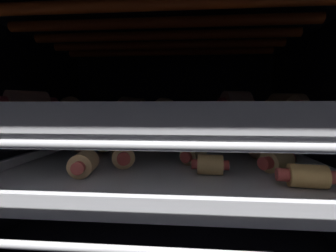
% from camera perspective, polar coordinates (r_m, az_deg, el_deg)
% --- Properties ---
extents(ground_plane, '(0.55, 0.53, 0.01)m').
position_cam_1_polar(ground_plane, '(0.43, -1.23, -25.18)').
color(ground_plane, black).
extents(oven_wall_back, '(0.55, 0.01, 0.34)m').
position_cam_1_polar(oven_wall_back, '(0.63, 1.08, 1.52)').
color(oven_wall_back, black).
rests_on(oven_wall_back, ground_plane).
extents(oven_wall_left, '(0.01, 0.50, 0.34)m').
position_cam_1_polar(oven_wall_left, '(0.48, -35.14, -0.49)').
color(oven_wall_left, black).
rests_on(oven_wall_left, ground_plane).
extents(oven_wall_right, '(0.01, 0.50, 0.34)m').
position_cam_1_polar(oven_wall_right, '(0.43, 36.51, -1.02)').
color(oven_wall_right, black).
rests_on(oven_wall_right, ground_plane).
extents(oven_ceiling, '(0.55, 0.53, 0.01)m').
position_cam_1_polar(oven_ceiling, '(0.39, -1.33, 25.54)').
color(oven_ceiling, black).
extents(heating_element, '(0.42, 0.24, 0.01)m').
position_cam_1_polar(heating_element, '(0.38, -1.32, 21.86)').
color(heating_element, '#F25919').
extents(oven_rack_lower, '(0.50, 0.49, 0.01)m').
position_cam_1_polar(oven_rack_lower, '(0.38, -1.26, -9.81)').
color(oven_rack_lower, '#B7B7BC').
extents(baking_tray_lower, '(0.43, 0.39, 0.02)m').
position_cam_1_polar(baking_tray_lower, '(0.38, -1.26, -8.56)').
color(baking_tray_lower, silver).
rests_on(baking_tray_lower, oven_rack_lower).
extents(pig_in_blanket_lower_0, '(0.04, 0.06, 0.03)m').
position_cam_1_polar(pig_in_blanket_lower_0, '(0.39, 22.74, -6.10)').
color(pig_in_blanket_lower_0, tan).
rests_on(pig_in_blanket_lower_0, baking_tray_lower).
extents(pig_in_blanket_lower_1, '(0.06, 0.03, 0.02)m').
position_cam_1_polar(pig_in_blanket_lower_1, '(0.28, 31.64, -10.70)').
color(pig_in_blanket_lower_1, tan).
rests_on(pig_in_blanket_lower_1, baking_tray_lower).
extents(pig_in_blanket_lower_2, '(0.04, 0.05, 0.03)m').
position_cam_1_polar(pig_in_blanket_lower_2, '(0.45, -14.99, -4.49)').
color(pig_in_blanket_lower_2, tan).
rests_on(pig_in_blanket_lower_2, baking_tray_lower).
extents(pig_in_blanket_lower_3, '(0.03, 0.05, 0.03)m').
position_cam_1_polar(pig_in_blanket_lower_3, '(0.30, -20.45, -8.85)').
color(pig_in_blanket_lower_3, tan).
rests_on(pig_in_blanket_lower_3, baking_tray_lower).
extents(pig_in_blanket_lower_4, '(0.04, 0.06, 0.03)m').
position_cam_1_polar(pig_in_blanket_lower_4, '(0.46, -3.49, -3.74)').
color(pig_in_blanket_lower_4, tan).
rests_on(pig_in_blanket_lower_4, baking_tray_lower).
extents(pig_in_blanket_lower_5, '(0.04, 0.06, 0.03)m').
position_cam_1_polar(pig_in_blanket_lower_5, '(0.33, -11.33, -7.20)').
color(pig_in_blanket_lower_5, tan).
rests_on(pig_in_blanket_lower_5, baking_tray_lower).
extents(pig_in_blanket_lower_6, '(0.05, 0.03, 0.03)m').
position_cam_1_polar(pig_in_blanket_lower_6, '(0.29, 10.56, -9.55)').
color(pig_in_blanket_lower_6, tan).
rests_on(pig_in_blanket_lower_6, baking_tray_lower).
extents(pig_in_blanket_lower_7, '(0.04, 0.05, 0.03)m').
position_cam_1_polar(pig_in_blanket_lower_7, '(0.35, 6.44, -7.10)').
color(pig_in_blanket_lower_7, tan).
rests_on(pig_in_blanket_lower_7, baking_tray_lower).
extents(pig_in_blanket_lower_8, '(0.03, 0.05, 0.03)m').
position_cam_1_polar(pig_in_blanket_lower_8, '(0.53, -12.40, -2.61)').
color(pig_in_blanket_lower_8, tan).
rests_on(pig_in_blanket_lower_8, baking_tray_lower).
extents(pig_in_blanket_lower_9, '(0.04, 0.06, 0.03)m').
position_cam_1_polar(pig_in_blanket_lower_9, '(0.46, -19.99, -4.44)').
color(pig_in_blanket_lower_9, tan).
rests_on(pig_in_blanket_lower_9, baking_tray_lower).
extents(pig_in_blanket_lower_10, '(0.05, 0.04, 0.03)m').
position_cam_1_polar(pig_in_blanket_lower_10, '(0.52, -19.47, -2.81)').
color(pig_in_blanket_lower_10, tan).
rests_on(pig_in_blanket_lower_10, baking_tray_lower).
extents(pig_in_blanket_lower_11, '(0.06, 0.05, 0.03)m').
position_cam_1_polar(pig_in_blanket_lower_11, '(0.33, 25.82, -7.92)').
color(pig_in_blanket_lower_11, tan).
rests_on(pig_in_blanket_lower_11, baking_tray_lower).
extents(oven_rack_upper, '(0.50, 0.49, 0.01)m').
position_cam_1_polar(oven_rack_upper, '(0.37, -1.28, 1.09)').
color(oven_rack_upper, '#B7B7BC').
extents(baking_tray_upper, '(0.43, 0.39, 0.03)m').
position_cam_1_polar(baking_tray_upper, '(0.37, -1.28, 2.54)').
color(baking_tray_upper, silver).
rests_on(baking_tray_upper, oven_rack_upper).
extents(pig_in_blanket_upper_0, '(0.05, 0.05, 0.03)m').
position_cam_1_polar(pig_in_blanket_upper_0, '(0.27, -31.94, 4.49)').
color(pig_in_blanket_upper_0, tan).
rests_on(pig_in_blanket_upper_0, baking_tray_upper).
extents(pig_in_blanket_upper_1, '(0.04, 0.05, 0.03)m').
position_cam_1_polar(pig_in_blanket_upper_1, '(0.49, -10.16, 5.31)').
color(pig_in_blanket_upper_1, tan).
rests_on(pig_in_blanket_upper_1, baking_tray_upper).
extents(pig_in_blanket_upper_2, '(0.03, 0.05, 0.02)m').
position_cam_1_polar(pig_in_blanket_upper_2, '(0.28, 27.04, 4.21)').
color(pig_in_blanket_upper_2, tan).
rests_on(pig_in_blanket_upper_2, baking_tray_upper).
extents(pig_in_blanket_upper_3, '(0.05, 0.04, 0.03)m').
position_cam_1_polar(pig_in_blanket_upper_3, '(0.31, 16.70, 5.36)').
color(pig_in_blanket_upper_3, tan).
rests_on(pig_in_blanket_upper_3, baking_tray_upper).
extents(pig_in_blanket_upper_4, '(0.06, 0.03, 0.03)m').
position_cam_1_polar(pig_in_blanket_upper_4, '(0.42, -8.43, 5.05)').
color(pig_in_blanket_upper_4, tan).
rests_on(pig_in_blanket_upper_4, baking_tray_upper).
extents(pig_in_blanket_upper_5, '(0.06, 0.04, 0.03)m').
position_cam_1_polar(pig_in_blanket_upper_5, '(0.33, 27.90, 4.70)').
color(pig_in_blanket_upper_5, tan).
rests_on(pig_in_blanket_upper_5, baking_tray_upper).
extents(pig_in_blanket_upper_6, '(0.03, 0.05, 0.03)m').
position_cam_1_polar(pig_in_blanket_upper_6, '(0.40, -0.41, 5.09)').
color(pig_in_blanket_upper_6, tan).
rests_on(pig_in_blanket_upper_6, baking_tray_upper).
extents(pig_in_blanket_upper_7, '(0.05, 0.05, 0.03)m').
position_cam_1_polar(pig_in_blanket_upper_7, '(0.33, -31.62, 4.68)').
color(pig_in_blanket_upper_7, tan).
rests_on(pig_in_blanket_upper_7, baking_tray_upper).
extents(pig_in_blanket_upper_8, '(0.05, 0.06, 0.03)m').
position_cam_1_polar(pig_in_blanket_upper_8, '(0.39, -23.58, 4.70)').
color(pig_in_blanket_upper_8, tan).
rests_on(pig_in_blanket_upper_8, baking_tray_upper).
extents(pig_in_blanket_upper_9, '(0.06, 0.03, 0.03)m').
position_cam_1_polar(pig_in_blanket_upper_9, '(0.38, 16.84, 4.74)').
color(pig_in_blanket_upper_9, tan).
rests_on(pig_in_blanket_upper_9, baking_tray_upper).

